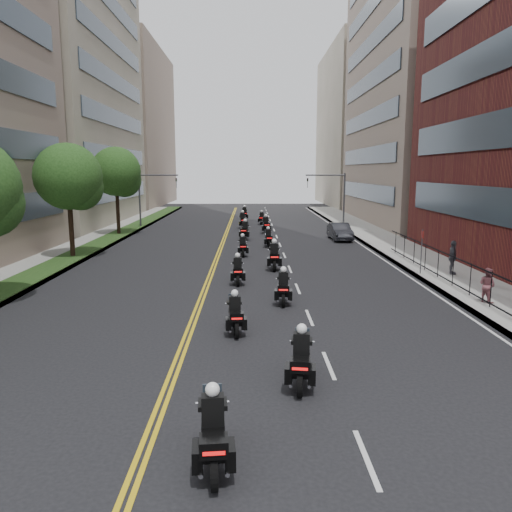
{
  "coord_description": "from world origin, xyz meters",
  "views": [
    {
      "loc": [
        0.8,
        -9.41,
        5.88
      ],
      "look_at": [
        1.1,
        15.1,
        1.66
      ],
      "focal_mm": 35.0,
      "sensor_mm": 36.0,
      "label": 1
    }
  ],
  "objects_px": {
    "motorcycle_3": "(283,289)",
    "motorcycle_7": "(268,239)",
    "motorcycle_0": "(213,435)",
    "motorcycle_4": "(238,272)",
    "motorcycle_10": "(243,221)",
    "pedestrian_b": "(487,285)",
    "motorcycle_6": "(243,247)",
    "parked_sedan": "(340,232)",
    "motorcycle_2": "(235,316)",
    "motorcycle_9": "(266,226)",
    "pedestrian_c": "(453,257)",
    "motorcycle_5": "(274,257)",
    "motorcycle_12": "(244,214)",
    "motorcycle_1": "(301,362)",
    "motorcycle_8": "(245,231)",
    "motorcycle_11": "(262,219)"
  },
  "relations": [
    {
      "from": "motorcycle_8",
      "to": "parked_sedan",
      "type": "bearing_deg",
      "value": 4.82
    },
    {
      "from": "motorcycle_5",
      "to": "motorcycle_8",
      "type": "bearing_deg",
      "value": 99.66
    },
    {
      "from": "motorcycle_10",
      "to": "pedestrian_b",
      "type": "height_order",
      "value": "motorcycle_10"
    },
    {
      "from": "motorcycle_3",
      "to": "motorcycle_0",
      "type": "bearing_deg",
      "value": -96.5
    },
    {
      "from": "motorcycle_6",
      "to": "pedestrian_b",
      "type": "bearing_deg",
      "value": -53.58
    },
    {
      "from": "motorcycle_0",
      "to": "pedestrian_c",
      "type": "height_order",
      "value": "pedestrian_c"
    },
    {
      "from": "motorcycle_4",
      "to": "motorcycle_10",
      "type": "relative_size",
      "value": 0.87
    },
    {
      "from": "motorcycle_4",
      "to": "pedestrian_b",
      "type": "distance_m",
      "value": 11.92
    },
    {
      "from": "motorcycle_8",
      "to": "motorcycle_11",
      "type": "height_order",
      "value": "motorcycle_8"
    },
    {
      "from": "motorcycle_1",
      "to": "motorcycle_8",
      "type": "distance_m",
      "value": 29.48
    },
    {
      "from": "pedestrian_b",
      "to": "motorcycle_9",
      "type": "bearing_deg",
      "value": -7.5
    },
    {
      "from": "motorcycle_1",
      "to": "motorcycle_7",
      "type": "distance_m",
      "value": 25.45
    },
    {
      "from": "motorcycle_5",
      "to": "motorcycle_12",
      "type": "height_order",
      "value": "motorcycle_5"
    },
    {
      "from": "motorcycle_0",
      "to": "motorcycle_12",
      "type": "distance_m",
      "value": 49.94
    },
    {
      "from": "motorcycle_3",
      "to": "motorcycle_7",
      "type": "height_order",
      "value": "motorcycle_3"
    },
    {
      "from": "motorcycle_8",
      "to": "motorcycle_11",
      "type": "distance_m",
      "value": 12.65
    },
    {
      "from": "motorcycle_2",
      "to": "pedestrian_c",
      "type": "distance_m",
      "value": 15.24
    },
    {
      "from": "motorcycle_6",
      "to": "pedestrian_c",
      "type": "bearing_deg",
      "value": -34.34
    },
    {
      "from": "motorcycle_3",
      "to": "motorcycle_5",
      "type": "distance_m",
      "value": 7.77
    },
    {
      "from": "motorcycle_0",
      "to": "motorcycle_11",
      "type": "distance_m",
      "value": 45.83
    },
    {
      "from": "motorcycle_4",
      "to": "motorcycle_10",
      "type": "height_order",
      "value": "motorcycle_10"
    },
    {
      "from": "parked_sedan",
      "to": "pedestrian_c",
      "type": "xyz_separation_m",
      "value": [
        3.59,
        -15.04,
        0.38
      ]
    },
    {
      "from": "motorcycle_11",
      "to": "pedestrian_c",
      "type": "distance_m",
      "value": 29.54
    },
    {
      "from": "motorcycle_2",
      "to": "motorcycle_5",
      "type": "bearing_deg",
      "value": 74.59
    },
    {
      "from": "motorcycle_0",
      "to": "parked_sedan",
      "type": "xyz_separation_m",
      "value": [
        8.43,
        33.04,
        0.04
      ]
    },
    {
      "from": "motorcycle_10",
      "to": "motorcycle_11",
      "type": "relative_size",
      "value": 1.2
    },
    {
      "from": "motorcycle_7",
      "to": "motorcycle_10",
      "type": "xyz_separation_m",
      "value": [
        -2.17,
        12.52,
        0.11
      ]
    },
    {
      "from": "motorcycle_1",
      "to": "motorcycle_2",
      "type": "bearing_deg",
      "value": 120.88
    },
    {
      "from": "motorcycle_9",
      "to": "pedestrian_c",
      "type": "distance_m",
      "value": 21.89
    },
    {
      "from": "motorcycle_11",
      "to": "motorcycle_8",
      "type": "bearing_deg",
      "value": -91.71
    },
    {
      "from": "motorcycle_0",
      "to": "motorcycle_4",
      "type": "height_order",
      "value": "motorcycle_0"
    },
    {
      "from": "motorcycle_4",
      "to": "motorcycle_10",
      "type": "bearing_deg",
      "value": 87.58
    },
    {
      "from": "motorcycle_1",
      "to": "motorcycle_7",
      "type": "relative_size",
      "value": 1.1
    },
    {
      "from": "motorcycle_3",
      "to": "motorcycle_7",
      "type": "distance_m",
      "value": 16.78
    },
    {
      "from": "motorcycle_1",
      "to": "pedestrian_c",
      "type": "bearing_deg",
      "value": 62.87
    },
    {
      "from": "motorcycle_5",
      "to": "motorcycle_8",
      "type": "relative_size",
      "value": 1.02
    },
    {
      "from": "motorcycle_2",
      "to": "motorcycle_3",
      "type": "height_order",
      "value": "motorcycle_3"
    },
    {
      "from": "motorcycle_10",
      "to": "motorcycle_9",
      "type": "bearing_deg",
      "value": -68.38
    },
    {
      "from": "motorcycle_1",
      "to": "motorcycle_6",
      "type": "bearing_deg",
      "value": 102.92
    },
    {
      "from": "motorcycle_0",
      "to": "motorcycle_4",
      "type": "relative_size",
      "value": 1.07
    },
    {
      "from": "motorcycle_4",
      "to": "motorcycle_7",
      "type": "height_order",
      "value": "motorcycle_4"
    },
    {
      "from": "motorcycle_0",
      "to": "pedestrian_b",
      "type": "height_order",
      "value": "motorcycle_0"
    },
    {
      "from": "motorcycle_10",
      "to": "motorcycle_6",
      "type": "bearing_deg",
      "value": -95.43
    },
    {
      "from": "motorcycle_6",
      "to": "parked_sedan",
      "type": "bearing_deg",
      "value": 40.8
    },
    {
      "from": "motorcycle_4",
      "to": "motorcycle_7",
      "type": "distance_m",
      "value": 13.0
    },
    {
      "from": "motorcycle_12",
      "to": "parked_sedan",
      "type": "xyz_separation_m",
      "value": [
        8.35,
        -16.89,
        -0.0
      ]
    },
    {
      "from": "motorcycle_9",
      "to": "pedestrian_c",
      "type": "bearing_deg",
      "value": -67.59
    },
    {
      "from": "motorcycle_7",
      "to": "motorcycle_8",
      "type": "xyz_separation_m",
      "value": [
        -1.86,
        3.97,
        0.09
      ]
    },
    {
      "from": "motorcycle_10",
      "to": "pedestrian_b",
      "type": "bearing_deg",
      "value": -75.71
    },
    {
      "from": "motorcycle_0",
      "to": "parked_sedan",
      "type": "distance_m",
      "value": 34.1
    }
  ]
}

